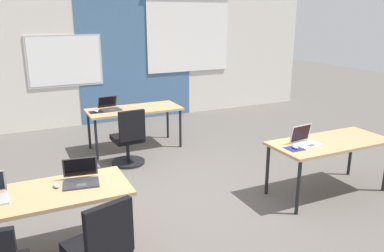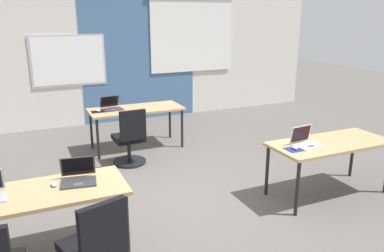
{
  "view_description": "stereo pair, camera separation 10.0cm",
  "coord_description": "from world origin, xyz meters",
  "px_view_note": "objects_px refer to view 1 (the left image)",
  "views": [
    {
      "loc": [
        -1.87,
        -4.06,
        2.28
      ],
      "look_at": [
        0.26,
        0.42,
        0.84
      ],
      "focal_mm": 35.92,
      "sensor_mm": 36.0,
      "label": 1
    },
    {
      "loc": [
        -1.78,
        -4.1,
        2.28
      ],
      "look_at": [
        0.26,
        0.42,
        0.84
      ],
      "focal_mm": 35.92,
      "sensor_mm": 36.0,
      "label": 2
    }
  ],
  "objects_px": {
    "mouse_near_left_inner": "(57,185)",
    "desk_near_right": "(330,145)",
    "laptop_far_left": "(110,107)",
    "laptop_near_right_inner": "(306,141)",
    "chair_far_left": "(129,142)",
    "mouse_near_right_inner": "(295,147)",
    "mouse_far_left": "(96,111)",
    "desk_near_left": "(41,199)",
    "laptop_near_left_inner": "(81,178)",
    "desk_far_center": "(134,112)"
  },
  "relations": [
    {
      "from": "mouse_near_right_inner",
      "to": "mouse_far_left",
      "type": "height_order",
      "value": "same"
    },
    {
      "from": "desk_near_right",
      "to": "mouse_far_left",
      "type": "relative_size",
      "value": 14.2
    },
    {
      "from": "laptop_far_left",
      "to": "chair_far_left",
      "type": "height_order",
      "value": "laptop_far_left"
    },
    {
      "from": "laptop_near_right_inner",
      "to": "mouse_far_left",
      "type": "xyz_separation_m",
      "value": [
        -2.01,
        2.79,
        -0.03
      ]
    },
    {
      "from": "mouse_far_left",
      "to": "mouse_near_left_inner",
      "type": "bearing_deg",
      "value": -109.07
    },
    {
      "from": "desk_near_left",
      "to": "laptop_near_right_inner",
      "type": "bearing_deg",
      "value": 0.53
    },
    {
      "from": "mouse_near_left_inner",
      "to": "chair_far_left",
      "type": "height_order",
      "value": "chair_far_left"
    },
    {
      "from": "desk_near_left",
      "to": "mouse_near_right_inner",
      "type": "distance_m",
      "value": 2.89
    },
    {
      "from": "laptop_near_left_inner",
      "to": "mouse_near_left_inner",
      "type": "xyz_separation_m",
      "value": [
        -0.23,
        -0.01,
        -0.03
      ]
    },
    {
      "from": "desk_far_center",
      "to": "mouse_far_left",
      "type": "height_order",
      "value": "mouse_far_left"
    },
    {
      "from": "laptop_near_right_inner",
      "to": "chair_far_left",
      "type": "height_order",
      "value": "laptop_near_right_inner"
    },
    {
      "from": "desk_far_center",
      "to": "mouse_far_left",
      "type": "distance_m",
      "value": 0.66
    },
    {
      "from": "laptop_far_left",
      "to": "desk_near_left",
      "type": "bearing_deg",
      "value": -120.62
    },
    {
      "from": "desk_near_left",
      "to": "laptop_near_left_inner",
      "type": "bearing_deg",
      "value": 12.37
    },
    {
      "from": "laptop_near_left_inner",
      "to": "mouse_near_left_inner",
      "type": "distance_m",
      "value": 0.23
    },
    {
      "from": "desk_far_center",
      "to": "chair_far_left",
      "type": "relative_size",
      "value": 1.74
    },
    {
      "from": "laptop_near_right_inner",
      "to": "mouse_near_left_inner",
      "type": "xyz_separation_m",
      "value": [
        -2.96,
        0.04,
        -0.03
      ]
    },
    {
      "from": "desk_near_right",
      "to": "laptop_near_right_inner",
      "type": "xyz_separation_m",
      "value": [
        -0.39,
        0.03,
        0.11
      ]
    },
    {
      "from": "mouse_near_left_inner",
      "to": "mouse_near_right_inner",
      "type": "bearing_deg",
      "value": -2.38
    },
    {
      "from": "laptop_far_left",
      "to": "desk_far_center",
      "type": "bearing_deg",
      "value": -18.82
    },
    {
      "from": "laptop_near_left_inner",
      "to": "mouse_near_left_inner",
      "type": "relative_size",
      "value": 3.7
    },
    {
      "from": "desk_far_center",
      "to": "chair_far_left",
      "type": "height_order",
      "value": "chair_far_left"
    },
    {
      "from": "desk_near_right",
      "to": "mouse_near_right_inner",
      "type": "relative_size",
      "value": 15.5
    },
    {
      "from": "mouse_near_right_inner",
      "to": "mouse_far_left",
      "type": "relative_size",
      "value": 0.92
    },
    {
      "from": "desk_near_right",
      "to": "laptop_far_left",
      "type": "bearing_deg",
      "value": 126.62
    },
    {
      "from": "desk_near_right",
      "to": "chair_far_left",
      "type": "distance_m",
      "value": 2.94
    },
    {
      "from": "mouse_near_left_inner",
      "to": "laptop_far_left",
      "type": "bearing_deg",
      "value": 66.99
    },
    {
      "from": "desk_far_center",
      "to": "mouse_near_left_inner",
      "type": "relative_size",
      "value": 15.89
    },
    {
      "from": "desk_near_right",
      "to": "desk_far_center",
      "type": "relative_size",
      "value": 1.0
    },
    {
      "from": "desk_far_center",
      "to": "mouse_near_left_inner",
      "type": "height_order",
      "value": "mouse_near_left_inner"
    },
    {
      "from": "mouse_near_right_inner",
      "to": "mouse_near_left_inner",
      "type": "distance_m",
      "value": 2.75
    },
    {
      "from": "laptop_near_right_inner",
      "to": "laptop_far_left",
      "type": "height_order",
      "value": "laptop_near_right_inner"
    },
    {
      "from": "desk_far_center",
      "to": "mouse_far_left",
      "type": "bearing_deg",
      "value": 178.72
    },
    {
      "from": "desk_near_right",
      "to": "chair_far_left",
      "type": "height_order",
      "value": "chair_far_left"
    },
    {
      "from": "mouse_near_left_inner",
      "to": "mouse_far_left",
      "type": "relative_size",
      "value": 0.89
    },
    {
      "from": "laptop_near_right_inner",
      "to": "chair_far_left",
      "type": "xyz_separation_m",
      "value": [
        -1.69,
        2.03,
        -0.39
      ]
    },
    {
      "from": "laptop_far_left",
      "to": "chair_far_left",
      "type": "relative_size",
      "value": 0.39
    },
    {
      "from": "desk_near_right",
      "to": "mouse_near_left_inner",
      "type": "bearing_deg",
      "value": 178.75
    },
    {
      "from": "desk_near_right",
      "to": "laptop_far_left",
      "type": "xyz_separation_m",
      "value": [
        -2.15,
        2.89,
        0.11
      ]
    },
    {
      "from": "laptop_near_right_inner",
      "to": "chair_far_left",
      "type": "bearing_deg",
      "value": 123.1
    },
    {
      "from": "mouse_near_left_inner",
      "to": "laptop_far_left",
      "type": "height_order",
      "value": "laptop_far_left"
    },
    {
      "from": "desk_near_left",
      "to": "laptop_near_left_inner",
      "type": "height_order",
      "value": "laptop_near_left_inner"
    },
    {
      "from": "mouse_far_left",
      "to": "mouse_near_right_inner",
      "type": "bearing_deg",
      "value": -57.85
    },
    {
      "from": "mouse_near_left_inner",
      "to": "desk_near_right",
      "type": "bearing_deg",
      "value": -1.25
    },
    {
      "from": "mouse_far_left",
      "to": "chair_far_left",
      "type": "distance_m",
      "value": 0.9
    },
    {
      "from": "laptop_near_right_inner",
      "to": "mouse_far_left",
      "type": "relative_size",
      "value": 3.19
    },
    {
      "from": "desk_far_center",
      "to": "laptop_near_left_inner",
      "type": "distance_m",
      "value": 3.04
    },
    {
      "from": "desk_near_right",
      "to": "desk_far_center",
      "type": "distance_m",
      "value": 3.3
    },
    {
      "from": "desk_near_left",
      "to": "laptop_near_left_inner",
      "type": "distance_m",
      "value": 0.4
    },
    {
      "from": "desk_near_left",
      "to": "laptop_far_left",
      "type": "xyz_separation_m",
      "value": [
        1.35,
        2.89,
        0.11
      ]
    }
  ]
}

